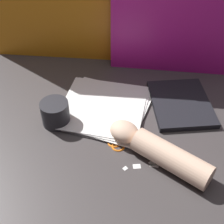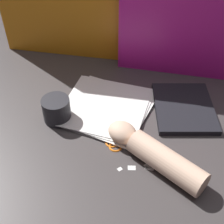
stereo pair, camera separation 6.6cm
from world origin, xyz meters
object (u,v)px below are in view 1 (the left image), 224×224
object	(u,v)px
scissors	(122,140)
paper_stack	(103,108)
book_closed	(181,103)
mug	(55,113)
hand_forearm	(159,151)

from	to	relation	value
scissors	paper_stack	bearing A→B (deg)	127.84
book_closed	mug	xyz separation A→B (m)	(-0.41, -0.20, 0.03)
book_closed	scissors	distance (m)	0.28
hand_forearm	mug	size ratio (longest dim) A/B	3.65
book_closed	mug	distance (m)	0.45
scissors	hand_forearm	size ratio (longest dim) A/B	0.42
scissors	hand_forearm	distance (m)	0.14
mug	paper_stack	bearing A→B (deg)	37.47
hand_forearm	mug	xyz separation A→B (m)	(-0.37, 0.07, 0.01)
book_closed	mug	world-z (taller)	mug
paper_stack	mug	bearing A→B (deg)	-142.53
paper_stack	mug	distance (m)	0.18
scissors	hand_forearm	bearing A→B (deg)	-18.53
scissors	hand_forearm	world-z (taller)	hand_forearm
book_closed	hand_forearm	size ratio (longest dim) A/B	0.90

